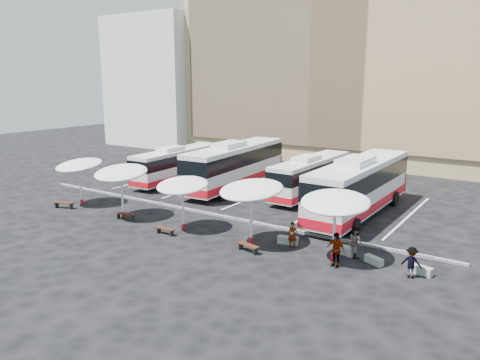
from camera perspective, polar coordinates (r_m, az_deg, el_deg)
The scene contains 26 objects.
ground at distance 33.24m, azimuth -4.33°, elevation -4.42°, with size 120.00×120.00×0.00m, color black.
sandstone_building at distance 60.25m, azimuth 15.17°, elevation 14.85°, with size 42.00×18.25×29.60m.
apartment_block at distance 71.31m, azimuth -8.38°, elevation 11.77°, with size 14.00×14.00×18.00m, color silver.
curb_divider at distance 33.60m, azimuth -3.80°, elevation -4.10°, with size 34.00×0.25×0.15m, color black.
bay_lines at distance 39.60m, azimuth 2.83°, elevation -1.64°, with size 24.15×12.00×0.01m.
bus_0 at distance 44.14m, azimuth -7.65°, elevation 2.02°, with size 2.87×10.83×3.41m.
bus_1 at distance 41.22m, azimuth -0.53°, elevation 1.98°, with size 3.75×13.44×4.21m.
bus_2 at distance 38.99m, azimuth 8.66°, elevation 0.65°, with size 2.65×10.87×3.44m.
bus_3 at distance 34.04m, azimuth 14.43°, elevation -0.57°, with size 3.23×13.52×4.29m.
sunshade_0 at distance 37.51m, azimuth -19.02°, elevation 1.70°, with size 3.74×3.78×3.63m.
sunshade_1 at distance 33.04m, azimuth -14.30°, elevation 0.85°, with size 4.48×4.51×3.77m.
sunshade_2 at distance 29.75m, azimuth -7.03°, elevation -0.67°, with size 3.87×3.90×3.44m.
sunshade_3 at distance 26.77m, azimuth 1.38°, elevation -1.23°, with size 4.37×4.41×3.87m.
sunshade_4 at distance 24.88m, azimuth 11.55°, elevation -2.70°, with size 4.28×4.31×3.79m.
wood_bench_0 at distance 37.44m, azimuth -20.69°, elevation -2.70°, with size 1.60×0.90×0.48m.
wood_bench_1 at distance 33.26m, azimuth -13.78°, elevation -4.13°, with size 1.50×0.73×0.44m.
wood_bench_2 at distance 29.67m, azimuth -9.10°, elevation -5.99°, with size 1.35×0.39×0.41m.
wood_bench_3 at distance 26.47m, azimuth 1.01°, elevation -8.07°, with size 1.49×0.66×0.44m.
conc_bench_0 at distance 27.87m, azimuth 5.85°, elevation -7.32°, with size 1.19×0.40×0.45m, color gray.
conc_bench_1 at distance 26.85m, azimuth 12.52°, elevation -8.31°, with size 1.26×0.42×0.47m, color gray.
conc_bench_2 at distance 25.87m, azimuth 16.00°, elevation -9.40°, with size 1.06×0.35×0.40m, color gray.
conc_bench_3 at distance 25.35m, azimuth 21.17°, elevation -10.20°, with size 1.14×0.38×0.43m, color gray.
passenger_0 at distance 27.14m, azimuth 6.43°, elevation -6.68°, with size 0.56×0.36×1.52m, color black.
passenger_1 at distance 26.36m, azimuth 13.98°, elevation -7.32°, with size 0.84×0.66×1.73m, color black.
passenger_2 at distance 24.81m, azimuth 11.58°, elevation -8.32°, with size 1.08×0.45×1.85m, color black.
passenger_3 at distance 24.55m, azimuth 20.17°, elevation -9.42°, with size 1.02×0.59×1.58m, color black.
Camera 1 is at (19.74, -24.97, 9.58)m, focal length 35.00 mm.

